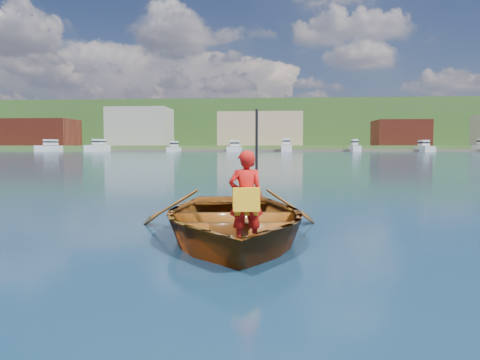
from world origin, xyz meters
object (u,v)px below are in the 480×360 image
(child_paddler, at_px, (246,198))
(rowboat, at_px, (232,219))
(marina_yachts, at_px, (248,147))
(dock, at_px, (275,150))

(child_paddler, bearing_deg, rowboat, 106.91)
(child_paddler, relative_size, marina_yachts, 0.01)
(child_paddler, bearing_deg, dock, 90.23)
(child_paddler, distance_m, marina_yachts, 144.58)
(rowboat, relative_size, dock, 0.03)
(child_paddler, height_order, dock, child_paddler)
(child_paddler, distance_m, dock, 148.96)
(rowboat, distance_m, dock, 148.08)
(dock, distance_m, marina_yachts, 9.93)
(marina_yachts, bearing_deg, rowboat, -86.39)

